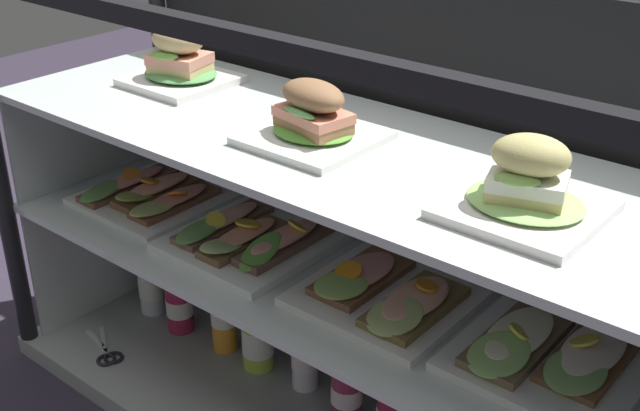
% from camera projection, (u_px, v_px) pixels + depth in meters
% --- Properties ---
extents(case_frame, '(1.42, 0.50, 0.89)m').
position_uv_depth(case_frame, '(361.00, 193.00, 1.54)').
color(case_frame, black).
rests_on(case_frame, ground).
extents(riser_lower_tier, '(1.34, 0.42, 0.33)m').
position_uv_depth(riser_lower_tier, '(320.00, 346.00, 1.59)').
color(riser_lower_tier, silver).
rests_on(riser_lower_tier, case_base_deck).
extents(shelf_lower_glass, '(1.36, 0.44, 0.01)m').
position_uv_depth(shelf_lower_glass, '(320.00, 271.00, 1.51)').
color(shelf_lower_glass, silver).
rests_on(shelf_lower_glass, riser_lower_tier).
extents(riser_upper_tier, '(1.34, 0.42, 0.24)m').
position_uv_depth(riser_upper_tier, '(320.00, 209.00, 1.45)').
color(riser_upper_tier, silver).
rests_on(riser_upper_tier, shelf_lower_glass).
extents(shelf_upper_glass, '(1.36, 0.44, 0.01)m').
position_uv_depth(shelf_upper_glass, '(320.00, 143.00, 1.40)').
color(shelf_upper_glass, silver).
rests_on(shelf_upper_glass, riser_upper_tier).
extents(plated_roll_sandwich_far_left, '(0.19, 0.19, 0.12)m').
position_uv_depth(plated_roll_sandwich_far_left, '(180.00, 63.00, 1.65)').
color(plated_roll_sandwich_far_left, white).
rests_on(plated_roll_sandwich_far_left, shelf_upper_glass).
extents(plated_roll_sandwich_near_left_corner, '(0.21, 0.21, 0.11)m').
position_uv_depth(plated_roll_sandwich_near_left_corner, '(315.00, 121.00, 1.36)').
color(plated_roll_sandwich_near_left_corner, white).
rests_on(plated_roll_sandwich_near_left_corner, shelf_upper_glass).
extents(plated_roll_sandwich_left_of_center, '(0.21, 0.21, 0.12)m').
position_uv_depth(plated_roll_sandwich_left_of_center, '(527.00, 189.00, 1.12)').
color(plated_roll_sandwich_left_of_center, white).
rests_on(plated_roll_sandwich_left_of_center, shelf_upper_glass).
extents(open_sandwich_tray_left_of_center, '(0.28, 0.31, 0.06)m').
position_uv_depth(open_sandwich_tray_left_of_center, '(153.00, 194.00, 1.75)').
color(open_sandwich_tray_left_of_center, white).
rests_on(open_sandwich_tray_left_of_center, shelf_lower_glass).
extents(open_sandwich_tray_far_left, '(0.28, 0.30, 0.07)m').
position_uv_depth(open_sandwich_tray_far_left, '(251.00, 238.00, 1.57)').
color(open_sandwich_tray_far_left, white).
rests_on(open_sandwich_tray_far_left, shelf_lower_glass).
extents(open_sandwich_tray_mid_right, '(0.28, 0.30, 0.06)m').
position_uv_depth(open_sandwich_tray_mid_right, '(389.00, 292.00, 1.39)').
color(open_sandwich_tray_mid_right, white).
rests_on(open_sandwich_tray_mid_right, shelf_lower_glass).
extents(open_sandwich_tray_center, '(0.28, 0.30, 0.06)m').
position_uv_depth(open_sandwich_tray_center, '(552.00, 352.00, 1.24)').
color(open_sandwich_tray_center, white).
rests_on(open_sandwich_tray_center, shelf_lower_glass).
extents(juice_bottle_back_center, '(0.06, 0.06, 0.22)m').
position_uv_depth(juice_bottle_back_center, '(151.00, 280.00, 1.95)').
color(juice_bottle_back_center, white).
rests_on(juice_bottle_back_center, case_base_deck).
extents(juice_bottle_back_left, '(0.06, 0.06, 0.21)m').
position_uv_depth(juice_bottle_back_left, '(179.00, 300.00, 1.89)').
color(juice_bottle_back_left, '#9C1F44').
rests_on(juice_bottle_back_left, case_base_deck).
extents(juice_bottle_front_second, '(0.06, 0.06, 0.25)m').
position_uv_depth(juice_bottle_front_second, '(223.00, 309.00, 1.81)').
color(juice_bottle_front_second, orange).
rests_on(juice_bottle_front_second, case_base_deck).
extents(juice_bottle_near_post, '(0.07, 0.07, 0.25)m').
position_uv_depth(juice_bottle_near_post, '(257.00, 329.00, 1.75)').
color(juice_bottle_near_post, '#AFD344').
rests_on(juice_bottle_near_post, case_base_deck).
extents(juice_bottle_back_right, '(0.06, 0.06, 0.23)m').
position_uv_depth(juice_bottle_back_right, '(305.00, 350.00, 1.69)').
color(juice_bottle_back_right, white).
rests_on(juice_bottle_back_right, case_base_deck).
extents(juice_bottle_front_middle, '(0.06, 0.06, 0.20)m').
position_uv_depth(juice_bottle_front_middle, '(347.00, 385.00, 1.61)').
color(juice_bottle_front_middle, '#91294B').
rests_on(juice_bottle_front_middle, case_base_deck).
extents(juice_bottle_front_right_end, '(0.07, 0.07, 0.20)m').
position_uv_depth(juice_bottle_front_right_end, '(394.00, 406.00, 1.56)').
color(juice_bottle_front_right_end, '#9A1E3F').
rests_on(juice_bottle_front_right_end, case_base_deck).
extents(kitchen_scissors, '(0.16, 0.11, 0.01)m').
position_uv_depth(kitchen_scissors, '(108.00, 355.00, 1.82)').
color(kitchen_scissors, silver).
rests_on(kitchen_scissors, case_base_deck).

